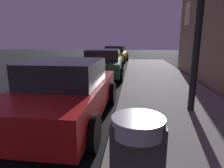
{
  "coord_description": "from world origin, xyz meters",
  "views": [
    {
      "loc": [
        4.41,
        -0.19,
        1.88
      ],
      "look_at": [
        4.14,
        2.29,
        1.3
      ],
      "focal_mm": 30.41,
      "sensor_mm": 36.0,
      "label": 1
    }
  ],
  "objects": [
    {
      "name": "car_red",
      "position": [
        2.85,
        4.01,
        0.7
      ],
      "size": [
        2.08,
        4.09,
        1.43
      ],
      "color": "maroon",
      "rests_on": "ground"
    },
    {
      "name": "car_green",
      "position": [
        2.85,
        9.84,
        0.7
      ],
      "size": [
        2.23,
        4.62,
        1.43
      ],
      "color": "#19592D",
      "rests_on": "ground"
    },
    {
      "name": "car_yellow_cab",
      "position": [
        2.85,
        16.81,
        0.7
      ],
      "size": [
        2.21,
        4.17,
        1.43
      ],
      "color": "gold",
      "rests_on": "ground"
    }
  ]
}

